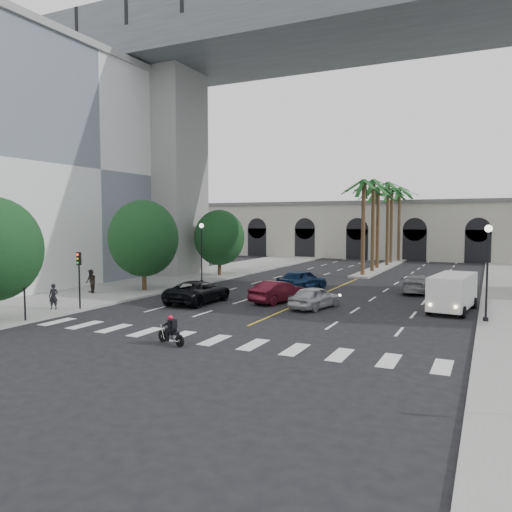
{
  "coord_description": "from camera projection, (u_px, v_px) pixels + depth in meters",
  "views": [
    {
      "loc": [
        11.53,
        -21.4,
        5.55
      ],
      "look_at": [
        -1.4,
        6.0,
        3.42
      ],
      "focal_mm": 35.0,
      "sensor_mm": 36.0,
      "label": 1
    }
  ],
  "objects": [
    {
      "name": "ground",
      "position": [
        230.0,
        334.0,
        24.6
      ],
      "size": [
        140.0,
        140.0,
        0.0
      ],
      "primitive_type": "plane",
      "color": "black",
      "rests_on": "ground"
    },
    {
      "name": "sidewalk_left",
      "position": [
        161.0,
        282.0,
        44.52
      ],
      "size": [
        8.0,
        100.0,
        0.15
      ],
      "primitive_type": "cube",
      "color": "gray",
      "rests_on": "ground"
    },
    {
      "name": "median",
      "position": [
        382.0,
        267.0,
        58.88
      ],
      "size": [
        2.0,
        24.0,
        0.2
      ],
      "primitive_type": "cube",
      "color": "gray",
      "rests_on": "ground"
    },
    {
      "name": "building_left",
      "position": [
        34.0,
        170.0,
        46.2
      ],
      "size": [
        16.5,
        32.5,
        20.6
      ],
      "color": "white",
      "rests_on": "ground"
    },
    {
      "name": "pier_building",
      "position": [
        405.0,
        230.0,
        73.92
      ],
      "size": [
        71.0,
        10.5,
        8.5
      ],
      "color": "#BAB7A7",
      "rests_on": "ground"
    },
    {
      "name": "bridge",
      "position": [
        390.0,
        66.0,
        41.69
      ],
      "size": [
        75.0,
        13.0,
        26.0
      ],
      "color": "gray",
      "rests_on": "ground"
    },
    {
      "name": "palm_a",
      "position": [
        364.0,
        185.0,
        49.22
      ],
      "size": [
        3.2,
        3.2,
        10.3
      ],
      "color": "#47331E",
      "rests_on": "ground"
    },
    {
      "name": "palm_b",
      "position": [
        374.0,
        185.0,
        52.77
      ],
      "size": [
        3.2,
        3.2,
        10.6
      ],
      "color": "#47331E",
      "rests_on": "ground"
    },
    {
      "name": "palm_c",
      "position": [
        378.0,
        191.0,
        56.54
      ],
      "size": [
        3.2,
        3.2,
        10.1
      ],
      "color": "#47331E",
      "rests_on": "ground"
    },
    {
      "name": "palm_d",
      "position": [
        388.0,
        187.0,
        59.95
      ],
      "size": [
        3.2,
        3.2,
        10.9
      ],
      "color": "#47331E",
      "rests_on": "ground"
    },
    {
      "name": "palm_e",
      "position": [
        392.0,
        193.0,
        63.69
      ],
      "size": [
        3.2,
        3.2,
        10.4
      ],
      "color": "#47331E",
      "rests_on": "ground"
    },
    {
      "name": "palm_f",
      "position": [
        400.0,
        192.0,
        67.16
      ],
      "size": [
        3.2,
        3.2,
        10.7
      ],
      "color": "#47331E",
      "rests_on": "ground"
    },
    {
      "name": "street_tree_mid",
      "position": [
        144.0,
        238.0,
        38.86
      ],
      "size": [
        5.44,
        5.44,
        7.21
      ],
      "color": "#382616",
      "rests_on": "ground"
    },
    {
      "name": "street_tree_far",
      "position": [
        219.0,
        238.0,
        49.71
      ],
      "size": [
        5.04,
        5.04,
        6.68
      ],
      "color": "#382616",
      "rests_on": "ground"
    },
    {
      "name": "lamp_post_left_far",
      "position": [
        202.0,
        248.0,
        43.67
      ],
      "size": [
        0.4,
        0.4,
        5.35
      ],
      "color": "black",
      "rests_on": "ground"
    },
    {
      "name": "lamp_post_right",
      "position": [
        487.0,
        265.0,
        26.74
      ],
      "size": [
        0.4,
        0.4,
        5.35
      ],
      "color": "black",
      "rests_on": "ground"
    },
    {
      "name": "traffic_signal_near",
      "position": [
        24.0,
        277.0,
        26.98
      ],
      "size": [
        0.25,
        0.18,
        3.65
      ],
      "color": "black",
      "rests_on": "ground"
    },
    {
      "name": "traffic_signal_far",
      "position": [
        79.0,
        271.0,
        30.59
      ],
      "size": [
        0.25,
        0.18,
        3.65
      ],
      "color": "black",
      "rests_on": "ground"
    },
    {
      "name": "motorcycle_rider",
      "position": [
        172.0,
        331.0,
        22.39
      ],
      "size": [
        1.77,
        0.74,
        1.33
      ],
      "rotation": [
        0.0,
        0.0,
        -0.34
      ],
      "color": "black",
      "rests_on": "ground"
    },
    {
      "name": "car_a",
      "position": [
        315.0,
        297.0,
        31.66
      ],
      "size": [
        2.61,
        4.49,
        1.43
      ],
      "primitive_type": "imported",
      "rotation": [
        0.0,
        0.0,
        2.91
      ],
      "color": "#ABABB0",
      "rests_on": "ground"
    },
    {
      "name": "car_b",
      "position": [
        278.0,
        292.0,
        33.96
      ],
      "size": [
        2.76,
        4.77,
        1.49
      ],
      "primitive_type": "imported",
      "rotation": [
        0.0,
        0.0,
        2.86
      ],
      "color": "#440D1A",
      "rests_on": "ground"
    },
    {
      "name": "car_c",
      "position": [
        199.0,
        292.0,
        33.83
      ],
      "size": [
        2.63,
        5.55,
        1.53
      ],
      "primitive_type": "imported",
      "rotation": [
        0.0,
        0.0,
        3.13
      ],
      "color": "black",
      "rests_on": "ground"
    },
    {
      "name": "car_d",
      "position": [
        418.0,
        284.0,
        38.45
      ],
      "size": [
        2.13,
        4.98,
        1.43
      ],
      "primitive_type": "imported",
      "rotation": [
        0.0,
        0.0,
        3.12
      ],
      "color": "slate",
      "rests_on": "ground"
    },
    {
      "name": "car_e",
      "position": [
        302.0,
        280.0,
        40.18
      ],
      "size": [
        3.3,
        5.27,
        1.67
      ],
      "primitive_type": "imported",
      "rotation": [
        0.0,
        0.0,
        2.85
      ],
      "color": "#0F2447",
      "rests_on": "ground"
    },
    {
      "name": "cargo_van",
      "position": [
        453.0,
        291.0,
        30.52
      ],
      "size": [
        2.7,
        5.55,
        2.28
      ],
      "rotation": [
        0.0,
        0.0,
        -0.13
      ],
      "color": "silver",
      "rests_on": "ground"
    },
    {
      "name": "pedestrian_a",
      "position": [
        54.0,
        297.0,
        30.51
      ],
      "size": [
        0.67,
        0.56,
        1.57
      ],
      "primitive_type": "imported",
      "rotation": [
        0.0,
        0.0,
        0.38
      ],
      "color": "black",
      "rests_on": "sidewalk_left"
    },
    {
      "name": "pedestrian_b",
      "position": [
        91.0,
        281.0,
        37.35
      ],
      "size": [
        1.08,
        0.99,
        1.78
      ],
      "primitive_type": "imported",
      "rotation": [
        0.0,
        0.0,
        -0.45
      ],
      "color": "black",
      "rests_on": "sidewalk_left"
    }
  ]
}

